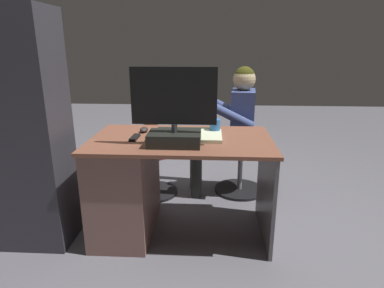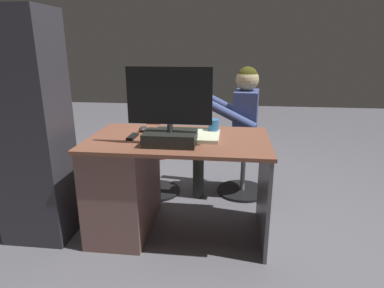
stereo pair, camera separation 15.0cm
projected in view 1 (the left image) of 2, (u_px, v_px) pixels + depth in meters
name	position (u px, v px, depth m)	size (l,w,h in m)	color
ground_plane	(185.00, 210.00, 2.76)	(10.00, 10.00, 0.00)	slate
desk	(137.00, 183.00, 2.37)	(1.24, 0.74, 0.72)	brown
monitor	(174.00, 120.00, 2.06)	(0.53, 0.22, 0.49)	black
keyboard	(185.00, 131.00, 2.41)	(0.42, 0.14, 0.02)	black
computer_mouse	(144.00, 130.00, 2.41)	(0.06, 0.10, 0.04)	#2C2625
cup	(215.00, 126.00, 2.37)	(0.08, 0.08, 0.10)	#3372BF
tv_remote	(135.00, 138.00, 2.24)	(0.04, 0.15, 0.02)	black
notebook_binder	(206.00, 136.00, 2.27)	(0.22, 0.30, 0.02)	beige
office_chair_teddy	(153.00, 167.00, 3.02)	(0.45, 0.45, 0.44)	black
teddy_bear	(152.00, 132.00, 2.93)	(0.24, 0.24, 0.34)	tan
visitor_chair	(240.00, 167.00, 3.06)	(0.46, 0.46, 0.44)	black
person	(232.00, 121.00, 2.93)	(0.59, 0.51, 1.16)	#3D4B81
equipment_rack	(30.00, 133.00, 2.14)	(0.44, 0.36, 1.57)	#323037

